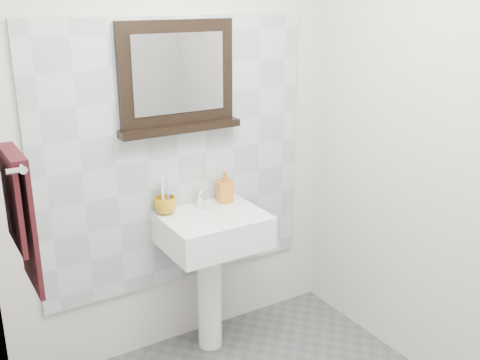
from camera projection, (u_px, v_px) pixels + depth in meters
name	position (u px, v px, depth m)	size (l,w,h in m)	color
back_wall	(176.00, 138.00, 3.08)	(2.00, 0.01, 2.50)	beige
left_wall	(30.00, 256.00, 1.70)	(0.01, 2.20, 2.50)	beige
right_wall	(464.00, 160.00, 2.69)	(0.01, 2.20, 2.50)	beige
splashback	(177.00, 156.00, 3.11)	(1.60, 0.02, 1.50)	#AAB4B9
pedestal_sink	(212.00, 244.00, 3.13)	(0.55, 0.44, 0.96)	white
toothbrush_cup	(165.00, 205.00, 3.06)	(0.12, 0.12, 0.10)	#BA8815
toothbrushes	(164.00, 192.00, 3.04)	(0.05, 0.04, 0.21)	white
soap_dispenser	(225.00, 186.00, 3.22)	(0.08, 0.09, 0.19)	#C25316
framed_mirror	(177.00, 79.00, 2.95)	(0.69, 0.11, 0.58)	black
towel_bar	(11.00, 157.00, 2.04)	(0.07, 0.40, 0.03)	silver
hand_towel	(20.00, 210.00, 2.11)	(0.06, 0.30, 0.55)	black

